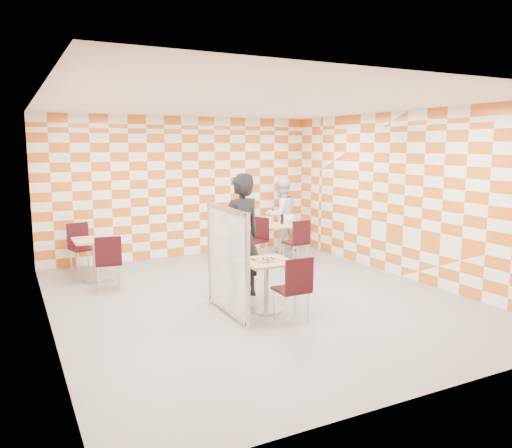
{
  "coord_description": "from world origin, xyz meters",
  "views": [
    {
      "loc": [
        -3.43,
        -6.77,
        2.37
      ],
      "look_at": [
        0.1,
        0.2,
        1.15
      ],
      "focal_mm": 35.0,
      "sensor_mm": 36.0,
      "label": 1
    }
  ],
  "objects_px": {
    "chair_main_front": "(295,285)",
    "chair_second_side": "(258,236)",
    "main_table": "(267,277)",
    "second_table": "(280,236)",
    "empty_table": "(95,252)",
    "partition": "(227,261)",
    "chair_empty_far": "(80,243)",
    "chair_empty_near": "(108,258)",
    "man_white": "(281,215)",
    "man_dark": "(241,236)",
    "soda_bottle": "(282,219)",
    "chair_second_front": "(298,239)",
    "sport_bottle": "(270,220)"
  },
  "relations": [
    {
      "from": "second_table",
      "to": "chair_empty_far",
      "type": "xyz_separation_m",
      "value": [
        -3.89,
        0.88,
        0.04
      ]
    },
    {
      "from": "main_table",
      "to": "chair_empty_far",
      "type": "distance_m",
      "value": 4.22
    },
    {
      "from": "empty_table",
      "to": "chair_empty_far",
      "type": "xyz_separation_m",
      "value": [
        -0.14,
        0.81,
        0.04
      ]
    },
    {
      "from": "chair_empty_far",
      "to": "partition",
      "type": "bearing_deg",
      "value": -67.8
    },
    {
      "from": "second_table",
      "to": "empty_table",
      "type": "relative_size",
      "value": 1.0
    },
    {
      "from": "second_table",
      "to": "chair_empty_far",
      "type": "distance_m",
      "value": 3.98
    },
    {
      "from": "empty_table",
      "to": "chair_second_front",
      "type": "bearing_deg",
      "value": -10.38
    },
    {
      "from": "man_dark",
      "to": "sport_bottle",
      "type": "relative_size",
      "value": 9.83
    },
    {
      "from": "second_table",
      "to": "main_table",
      "type": "bearing_deg",
      "value": -123.01
    },
    {
      "from": "main_table",
      "to": "partition",
      "type": "bearing_deg",
      "value": 174.25
    },
    {
      "from": "chair_second_side",
      "to": "chair_empty_near",
      "type": "relative_size",
      "value": 1.0
    },
    {
      "from": "chair_second_front",
      "to": "chair_empty_far",
      "type": "distance_m",
      "value": 4.22
    },
    {
      "from": "chair_second_side",
      "to": "chair_empty_far",
      "type": "distance_m",
      "value": 3.47
    },
    {
      "from": "chair_second_side",
      "to": "man_white",
      "type": "bearing_deg",
      "value": 36.19
    },
    {
      "from": "chair_second_side",
      "to": "chair_empty_near",
      "type": "bearing_deg",
      "value": -166.85
    },
    {
      "from": "man_white",
      "to": "man_dark",
      "type": "bearing_deg",
      "value": 44.84
    },
    {
      "from": "main_table",
      "to": "man_white",
      "type": "bearing_deg",
      "value": 57.39
    },
    {
      "from": "main_table",
      "to": "soda_bottle",
      "type": "distance_m",
      "value": 3.45
    },
    {
      "from": "man_white",
      "to": "chair_empty_near",
      "type": "bearing_deg",
      "value": 14.0
    },
    {
      "from": "empty_table",
      "to": "man_white",
      "type": "bearing_deg",
      "value": 8.89
    },
    {
      "from": "sport_bottle",
      "to": "chair_second_front",
      "type": "bearing_deg",
      "value": -73.54
    },
    {
      "from": "partition",
      "to": "soda_bottle",
      "type": "relative_size",
      "value": 6.74
    },
    {
      "from": "man_white",
      "to": "soda_bottle",
      "type": "height_order",
      "value": "man_white"
    },
    {
      "from": "empty_table",
      "to": "sport_bottle",
      "type": "xyz_separation_m",
      "value": [
        3.58,
        0.08,
        0.33
      ]
    },
    {
      "from": "chair_empty_near",
      "to": "chair_empty_far",
      "type": "bearing_deg",
      "value": 98.13
    },
    {
      "from": "chair_second_front",
      "to": "chair_empty_near",
      "type": "distance_m",
      "value": 3.72
    },
    {
      "from": "empty_table",
      "to": "soda_bottle",
      "type": "bearing_deg",
      "value": -0.12
    },
    {
      "from": "empty_table",
      "to": "chair_second_side",
      "type": "distance_m",
      "value": 3.23
    },
    {
      "from": "man_dark",
      "to": "soda_bottle",
      "type": "bearing_deg",
      "value": -144.92
    },
    {
      "from": "chair_main_front",
      "to": "chair_second_side",
      "type": "height_order",
      "value": "same"
    },
    {
      "from": "chair_second_side",
      "to": "partition",
      "type": "xyz_separation_m",
      "value": [
        -1.89,
        -2.76,
        0.25
      ]
    },
    {
      "from": "second_table",
      "to": "chair_second_side",
      "type": "distance_m",
      "value": 0.52
    },
    {
      "from": "main_table",
      "to": "second_table",
      "type": "height_order",
      "value": "same"
    },
    {
      "from": "man_dark",
      "to": "chair_second_side",
      "type": "bearing_deg",
      "value": -135.23
    },
    {
      "from": "soda_bottle",
      "to": "man_dark",
      "type": "bearing_deg",
      "value": -132.9
    },
    {
      "from": "chair_second_side",
      "to": "man_dark",
      "type": "bearing_deg",
      "value": -123.21
    },
    {
      "from": "sport_bottle",
      "to": "soda_bottle",
      "type": "distance_m",
      "value": 0.27
    },
    {
      "from": "chair_main_front",
      "to": "sport_bottle",
      "type": "xyz_separation_m",
      "value": [
        1.56,
        3.6,
        0.29
      ]
    },
    {
      "from": "chair_main_front",
      "to": "chair_second_front",
      "type": "xyz_separation_m",
      "value": [
        1.79,
        2.82,
        0.0
      ]
    },
    {
      "from": "chair_second_front",
      "to": "second_table",
      "type": "bearing_deg",
      "value": 94.99
    },
    {
      "from": "empty_table",
      "to": "partition",
      "type": "bearing_deg",
      "value": -64.48
    },
    {
      "from": "second_table",
      "to": "man_dark",
      "type": "relative_size",
      "value": 0.38
    },
    {
      "from": "partition",
      "to": "man_dark",
      "type": "height_order",
      "value": "man_dark"
    },
    {
      "from": "chair_empty_near",
      "to": "chair_empty_far",
      "type": "height_order",
      "value": "same"
    },
    {
      "from": "chair_second_front",
      "to": "soda_bottle",
      "type": "distance_m",
      "value": 0.76
    },
    {
      "from": "main_table",
      "to": "chair_empty_near",
      "type": "bearing_deg",
      "value": 131.34
    },
    {
      "from": "chair_main_front",
      "to": "man_dark",
      "type": "relative_size",
      "value": 0.47
    },
    {
      "from": "chair_main_front",
      "to": "partition",
      "type": "bearing_deg",
      "value": 133.48
    },
    {
      "from": "chair_main_front",
      "to": "chair_empty_far",
      "type": "relative_size",
      "value": 1.0
    },
    {
      "from": "man_white",
      "to": "sport_bottle",
      "type": "relative_size",
      "value": 8.36
    }
  ]
}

